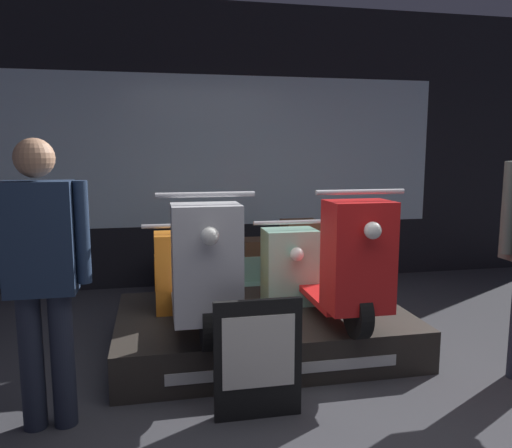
% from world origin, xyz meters
% --- Properties ---
extents(ground_plane, '(30.00, 30.00, 0.00)m').
position_xyz_m(ground_plane, '(0.00, 0.00, 0.00)').
color(ground_plane, '#38383D').
extents(shop_wall_back, '(8.98, 0.09, 3.20)m').
position_xyz_m(shop_wall_back, '(0.00, 3.28, 1.60)').
color(shop_wall_back, black).
rests_on(shop_wall_back, ground_plane).
extents(display_platform, '(2.24, 1.42, 0.31)m').
position_xyz_m(display_platform, '(-0.05, 1.21, 0.16)').
color(display_platform, '#2D2823').
rests_on(display_platform, ground_plane).
extents(scooter_display_left, '(0.61, 1.79, 1.00)m').
position_xyz_m(scooter_display_left, '(-0.56, 1.15, 0.71)').
color(scooter_display_left, black).
rests_on(scooter_display_left, display_platform).
extents(scooter_display_right, '(0.61, 1.79, 1.00)m').
position_xyz_m(scooter_display_right, '(0.45, 1.15, 0.71)').
color(scooter_display_right, black).
rests_on(scooter_display_right, display_platform).
extents(scooter_backrow_0, '(0.61, 1.79, 1.00)m').
position_xyz_m(scooter_backrow_0, '(-0.66, 1.98, 0.39)').
color(scooter_backrow_0, black).
rests_on(scooter_backrow_0, ground_plane).
extents(scooter_backrow_1, '(0.61, 1.79, 1.00)m').
position_xyz_m(scooter_backrow_1, '(0.21, 1.98, 0.39)').
color(scooter_backrow_1, black).
rests_on(scooter_backrow_1, ground_plane).
extents(person_left_browsing, '(0.53, 0.21, 1.63)m').
position_xyz_m(person_left_browsing, '(-1.48, 0.35, 0.94)').
color(person_left_browsing, '#232838').
rests_on(person_left_browsing, ground_plane).
extents(price_sign_board, '(0.52, 0.04, 0.72)m').
position_xyz_m(price_sign_board, '(-0.30, 0.19, 0.36)').
color(price_sign_board, black).
rests_on(price_sign_board, ground_plane).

